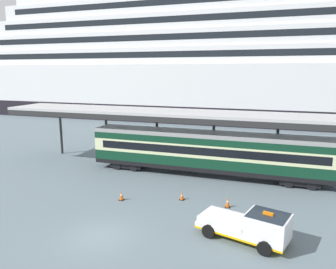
{
  "coord_description": "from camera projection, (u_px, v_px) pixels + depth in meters",
  "views": [
    {
      "loc": [
        9.43,
        -15.46,
        9.67
      ],
      "look_at": [
        1.11,
        9.38,
        4.5
      ],
      "focal_mm": 34.64,
      "sensor_mm": 36.0,
      "label": 1
    }
  ],
  "objects": [
    {
      "name": "quay_bollard",
      "position": [
        212.0,
        223.0,
        19.84
      ],
      "size": [
        0.48,
        0.48,
        0.96
      ],
      "color": "black",
      "rests_on": "ground"
    },
    {
      "name": "service_truck",
      "position": [
        251.0,
        225.0,
        18.51
      ],
      "size": [
        5.55,
        3.37,
        2.02
      ],
      "color": "white",
      "rests_on": "ground"
    },
    {
      "name": "train_carriage",
      "position": [
        208.0,
        151.0,
        30.05
      ],
      "size": [
        22.25,
        2.81,
        4.11
      ],
      "color": "black",
      "rests_on": "ground"
    },
    {
      "name": "traffic_cone_mid",
      "position": [
        182.0,
        196.0,
        24.66
      ],
      "size": [
        0.36,
        0.36,
        0.6
      ],
      "color": "black",
      "rests_on": "ground"
    },
    {
      "name": "ground_plane",
      "position": [
        100.0,
        237.0,
        19.19
      ],
      "size": [
        400.0,
        400.0,
        0.0
      ],
      "primitive_type": "plane",
      "color": "slate"
    },
    {
      "name": "cruise_ship",
      "position": [
        291.0,
        47.0,
        63.15
      ],
      "size": [
        145.45,
        26.86,
        43.4
      ],
      "color": "black",
      "rests_on": "ground"
    },
    {
      "name": "platform_canopy",
      "position": [
        210.0,
        116.0,
        29.83
      ],
      "size": [
        42.23,
        5.01,
        5.87
      ],
      "color": "#BBBBBB",
      "rests_on": "ground"
    },
    {
      "name": "traffic_cone_far",
      "position": [
        228.0,
        202.0,
        23.26
      ],
      "size": [
        0.36,
        0.36,
        0.78
      ],
      "color": "black",
      "rests_on": "ground"
    },
    {
      "name": "traffic_cone_near",
      "position": [
        121.0,
        195.0,
        24.57
      ],
      "size": [
        0.36,
        0.36,
        0.75
      ],
      "color": "black",
      "rests_on": "ground"
    }
  ]
}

